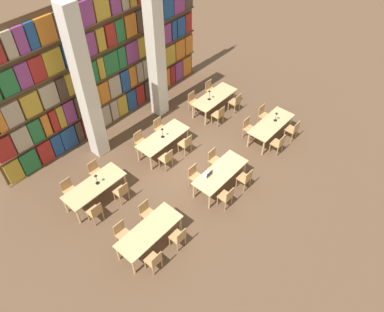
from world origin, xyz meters
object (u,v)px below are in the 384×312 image
chair_11 (263,115)px  chair_13 (69,189)px  chair_16 (167,158)px  chair_20 (219,115)px  chair_4 (227,197)px  reading_table_5 (215,98)px  chair_9 (248,127)px  pillar_center (156,50)px  reading_table_0 (149,232)px  reading_table_2 (271,125)px  reading_table_3 (95,187)px  chair_14 (122,192)px  chair_5 (195,176)px  chair_19 (160,128)px  chair_8 (278,143)px  desk_lamp_1 (96,177)px  reading_table_4 (163,138)px  chair_18 (186,144)px  chair_1 (122,233)px  chair_17 (140,141)px  chair_23 (210,89)px  chair_15 (96,171)px  pillar_left (86,88)px  chair_12 (95,212)px  chair_6 (245,178)px  chair_7 (214,159)px  desk_lamp_0 (276,115)px  chair_2 (179,237)px  laptop (208,174)px  desk_lamp_3 (209,93)px  chair_0 (154,261)px  chair_3 (147,212)px  desk_lamp_2 (162,131)px  chair_10 (293,130)px  chair_22 (236,102)px

chair_11 → chair_13: (-7.81, 2.74, 0.00)m
chair_16 → chair_20: (3.28, 0.14, 0.00)m
chair_4 → reading_table_5: bearing=43.5°
chair_16 → chair_9: bearing=-20.1°
pillar_center → reading_table_0: (-4.98, -4.52, -2.32)m
chair_16 → chair_20: 3.29m
reading_table_2 → pillar_center: bearing=110.7°
reading_table_3 → chair_14: size_ratio=2.45×
chair_5 → chair_19: same height
chair_8 → desk_lamp_1: desk_lamp_1 is taller
reading_table_4 → chair_20: 2.80m
pillar_center → chair_18: pillar_center is taller
chair_1 → chair_5: same height
reading_table_3 → chair_8: bearing=-29.3°
chair_17 → chair_18: 1.78m
chair_11 → chair_13: size_ratio=1.00×
reading_table_3 → chair_23: (7.16, 0.80, -0.19)m
chair_15 → reading_table_5: bearing=174.0°
reading_table_0 → desk_lamp_1: size_ratio=4.97×
chair_16 → chair_20: same height
pillar_left → chair_12: size_ratio=6.72×
chair_6 → chair_20: size_ratio=1.00×
chair_7 → desk_lamp_0: (3.08, -0.64, 0.56)m
chair_2 → chair_11: 6.85m
chair_9 → chair_19: (-2.38, 2.68, 0.00)m
chair_2 → laptop: bearing=18.9°
chair_5 → desk_lamp_0: desk_lamp_0 is taller
chair_18 → desk_lamp_3: (2.48, 0.89, 0.60)m
chair_2 → chair_14: same height
chair_17 → chair_23: same height
reading_table_3 → chair_14: 0.93m
desk_lamp_0 → chair_15: (-6.37, 3.47, -0.56)m
chair_20 → chair_23: size_ratio=1.00×
chair_4 → chair_8: same height
chair_0 → reading_table_5: bearing=26.1°
chair_3 → chair_13: 2.90m
chair_19 → desk_lamp_3: size_ratio=1.86×
chair_4 → reading_table_3: 4.49m
desk_lamp_2 → desk_lamp_3: 3.01m
chair_1 → reading_table_5: 7.40m
chair_12 → chair_15: bearing=51.5°
chair_6 → chair_10: (3.38, 0.09, 0.00)m
reading_table_4 → chair_23: size_ratio=2.45×
chair_22 → chair_23: bearing=90.0°
chair_9 → chair_3: bearing=-0.5°
reading_table_0 → chair_18: chair_18 is taller
chair_6 → chair_3: bearing=154.9°
desk_lamp_3 → chair_18: bearing=-160.3°
chair_9 → desk_lamp_0: size_ratio=2.12×
chair_4 → chair_15: size_ratio=1.00×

